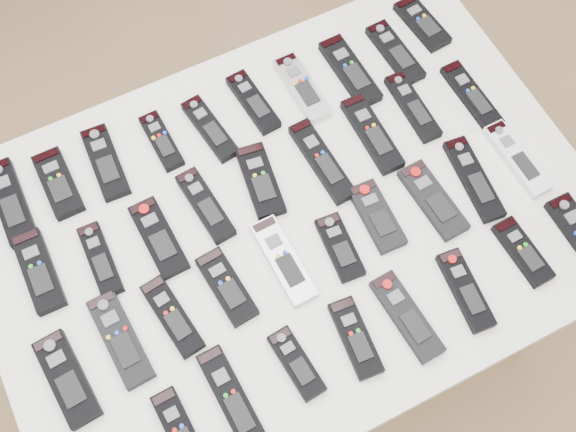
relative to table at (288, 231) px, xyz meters
name	(u,v)px	position (x,y,z in m)	size (l,w,h in m)	color
ground	(238,334)	(-0.15, 0.04, -0.72)	(4.00, 4.00, 0.00)	olive
table	(288,231)	(0.00, 0.00, 0.00)	(1.25, 0.88, 0.78)	white
remote_0	(11,203)	(-0.49, 0.29, 0.07)	(0.06, 0.20, 0.02)	black
remote_1	(58,183)	(-0.39, 0.29, 0.07)	(0.06, 0.16, 0.02)	black
remote_2	(105,162)	(-0.29, 0.29, 0.07)	(0.06, 0.18, 0.02)	black
remote_3	(161,141)	(-0.16, 0.29, 0.07)	(0.04, 0.15, 0.02)	black
remote_4	(210,129)	(-0.06, 0.27, 0.07)	(0.05, 0.17, 0.02)	black
remote_5	(253,102)	(0.06, 0.28, 0.07)	(0.05, 0.16, 0.02)	black
remote_6	(302,88)	(0.17, 0.27, 0.07)	(0.05, 0.18, 0.02)	#B7B7BC
remote_7	(350,71)	(0.29, 0.26, 0.07)	(0.06, 0.19, 0.02)	black
remote_8	(395,53)	(0.41, 0.26, 0.07)	(0.05, 0.17, 0.02)	black
remote_9	(422,23)	(0.50, 0.30, 0.07)	(0.06, 0.15, 0.02)	black
remote_10	(39,271)	(-0.49, 0.12, 0.07)	(0.06, 0.18, 0.02)	black
remote_11	(100,260)	(-0.37, 0.09, 0.07)	(0.05, 0.16, 0.02)	black
remote_12	(159,238)	(-0.25, 0.08, 0.07)	(0.06, 0.17, 0.02)	black
remote_13	(205,205)	(-0.14, 0.10, 0.07)	(0.05, 0.17, 0.02)	black
remote_14	(260,181)	(-0.01, 0.10, 0.07)	(0.06, 0.17, 0.02)	black
remote_15	(322,161)	(0.12, 0.08, 0.07)	(0.05, 0.21, 0.02)	black
remote_16	(372,134)	(0.25, 0.10, 0.07)	(0.05, 0.19, 0.02)	black
remote_17	(413,107)	(0.37, 0.12, 0.07)	(0.05, 0.18, 0.02)	black
remote_18	(471,96)	(0.50, 0.08, 0.07)	(0.05, 0.18, 0.02)	black
remote_19	(67,379)	(-0.51, -0.11, 0.07)	(0.06, 0.18, 0.02)	black
remote_20	(121,339)	(-0.40, -0.08, 0.07)	(0.06, 0.19, 0.02)	black
remote_21	(172,316)	(-0.29, -0.09, 0.07)	(0.05, 0.17, 0.02)	black
remote_22	(227,287)	(-0.17, -0.08, 0.07)	(0.06, 0.16, 0.02)	black
remote_23	(284,261)	(-0.05, -0.08, 0.07)	(0.05, 0.19, 0.02)	#B7B7BC
remote_24	(340,247)	(0.06, -0.10, 0.07)	(0.05, 0.14, 0.02)	black
remote_25	(377,216)	(0.16, -0.08, 0.07)	(0.06, 0.16, 0.02)	black
remote_26	(433,200)	(0.29, -0.10, 0.07)	(0.06, 0.18, 0.02)	black
remote_27	(474,179)	(0.39, -0.10, 0.07)	(0.05, 0.20, 0.02)	black
remote_28	(517,159)	(0.50, -0.10, 0.07)	(0.05, 0.19, 0.02)	silver
remote_31	(233,400)	(-0.26, -0.28, 0.07)	(0.05, 0.21, 0.02)	black
remote_32	(296,364)	(-0.12, -0.27, 0.07)	(0.05, 0.14, 0.02)	black
remote_33	(355,338)	(0.00, -0.28, 0.07)	(0.05, 0.16, 0.02)	black
remote_34	(407,316)	(0.11, -0.29, 0.07)	(0.05, 0.19, 0.02)	black
remote_35	(465,290)	(0.24, -0.30, 0.07)	(0.05, 0.17, 0.02)	black
remote_36	(523,252)	(0.39, -0.28, 0.07)	(0.05, 0.15, 0.02)	black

